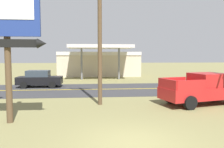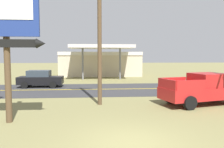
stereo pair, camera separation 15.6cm
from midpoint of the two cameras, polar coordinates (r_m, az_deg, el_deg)
ground_plane at (r=8.50m, az=5.12°, el=-16.60°), size 180.00×180.00×0.00m
road_asphalt at (r=21.08m, az=-0.89°, el=-3.77°), size 140.00×8.00×0.02m
road_centre_line at (r=21.08m, az=-0.89°, el=-3.74°), size 126.00×0.20×0.01m
motel_sign at (r=11.36m, az=-24.22°, el=10.63°), size 3.26×0.54×6.34m
utility_pole at (r=14.50m, az=-2.79°, el=13.19°), size 2.06×0.26×9.82m
gas_station at (r=35.42m, az=-2.81°, el=2.74°), size 12.00×11.50×4.40m
pickup_red_parked_on_lawn at (r=15.59m, az=21.69°, el=-3.52°), size 5.52×3.18×1.96m
car_black_near_lane at (r=23.47m, az=-17.07°, el=-1.10°), size 4.20×2.00×1.64m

